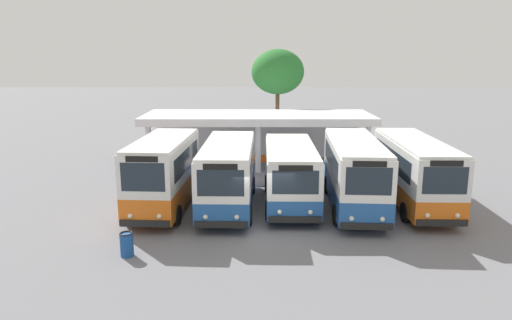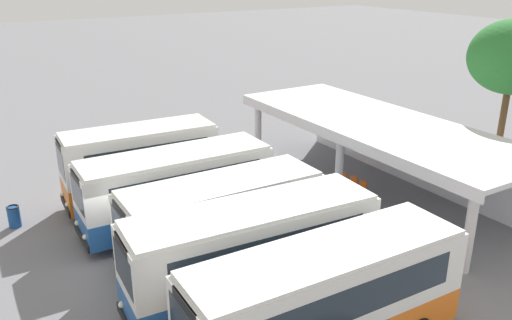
{
  "view_description": "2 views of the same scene",
  "coord_description": "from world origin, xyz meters",
  "px_view_note": "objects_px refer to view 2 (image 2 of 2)",
  "views": [
    {
      "loc": [
        -0.34,
        -18.84,
        7.18
      ],
      "look_at": [
        -0.29,
        5.26,
        1.81
      ],
      "focal_mm": 33.17,
      "sensor_mm": 36.0,
      "label": 1
    },
    {
      "loc": [
        16.34,
        -4.38,
        10.0
      ],
      "look_at": [
        -1.63,
        6.57,
        2.16
      ],
      "focal_mm": 37.14,
      "sensor_mm": 36.0,
      "label": 2
    }
  ],
  "objects_px": {
    "city_bus_nearest_orange": "(140,162)",
    "waiting_chair_second_from_end": "(352,183)",
    "city_bus_second_in_row": "(176,187)",
    "waiting_chair_middle_seat": "(361,188)",
    "city_bus_middle_cream": "(222,215)",
    "litter_bin_apron": "(14,216)",
    "city_bus_fourth_amber": "(252,251)",
    "city_bus_fifth_blue": "(325,298)",
    "waiting_chair_end_by_column": "(341,179)"
  },
  "relations": [
    {
      "from": "city_bus_nearest_orange",
      "to": "waiting_chair_second_from_end",
      "type": "bearing_deg",
      "value": 64.03
    },
    {
      "from": "city_bus_second_in_row",
      "to": "waiting_chair_middle_seat",
      "type": "relative_size",
      "value": 8.96
    },
    {
      "from": "city_bus_middle_cream",
      "to": "litter_bin_apron",
      "type": "bearing_deg",
      "value": -136.26
    },
    {
      "from": "city_bus_fourth_amber",
      "to": "city_bus_fifth_blue",
      "type": "height_order",
      "value": "city_bus_fourth_amber"
    },
    {
      "from": "city_bus_fourth_amber",
      "to": "city_bus_middle_cream",
      "type": "bearing_deg",
      "value": 170.02
    },
    {
      "from": "city_bus_middle_cream",
      "to": "waiting_chair_second_from_end",
      "type": "xyz_separation_m",
      "value": [
        -1.81,
        7.68,
        -1.12
      ]
    },
    {
      "from": "city_bus_nearest_orange",
      "to": "waiting_chair_middle_seat",
      "type": "bearing_deg",
      "value": 60.45
    },
    {
      "from": "city_bus_fourth_amber",
      "to": "waiting_chair_end_by_column",
      "type": "bearing_deg",
      "value": 123.81
    },
    {
      "from": "city_bus_fourth_amber",
      "to": "waiting_chair_second_from_end",
      "type": "height_order",
      "value": "city_bus_fourth_amber"
    },
    {
      "from": "city_bus_fifth_blue",
      "to": "waiting_chair_middle_seat",
      "type": "height_order",
      "value": "city_bus_fifth_blue"
    },
    {
      "from": "city_bus_second_in_row",
      "to": "waiting_chair_second_from_end",
      "type": "bearing_deg",
      "value": 81.82
    },
    {
      "from": "city_bus_second_in_row",
      "to": "litter_bin_apron",
      "type": "relative_size",
      "value": 8.56
    },
    {
      "from": "waiting_chair_end_by_column",
      "to": "waiting_chair_middle_seat",
      "type": "xyz_separation_m",
      "value": [
        1.33,
        0.03,
        0.0
      ]
    },
    {
      "from": "city_bus_middle_cream",
      "to": "waiting_chair_end_by_column",
      "type": "relative_size",
      "value": 8.59
    },
    {
      "from": "city_bus_fourth_amber",
      "to": "city_bus_fifth_blue",
      "type": "bearing_deg",
      "value": 8.37
    },
    {
      "from": "city_bus_second_in_row",
      "to": "city_bus_fifth_blue",
      "type": "bearing_deg",
      "value": 2.33
    },
    {
      "from": "waiting_chair_end_by_column",
      "to": "waiting_chair_second_from_end",
      "type": "bearing_deg",
      "value": 4.97
    },
    {
      "from": "city_bus_nearest_orange",
      "to": "litter_bin_apron",
      "type": "distance_m",
      "value": 5.46
    },
    {
      "from": "city_bus_nearest_orange",
      "to": "city_bus_second_in_row",
      "type": "distance_m",
      "value": 3.01
    },
    {
      "from": "waiting_chair_end_by_column",
      "to": "waiting_chair_second_from_end",
      "type": "height_order",
      "value": "same"
    },
    {
      "from": "city_bus_nearest_orange",
      "to": "city_bus_fifth_blue",
      "type": "relative_size",
      "value": 0.84
    },
    {
      "from": "city_bus_second_in_row",
      "to": "city_bus_middle_cream",
      "type": "height_order",
      "value": "city_bus_second_in_row"
    },
    {
      "from": "city_bus_second_in_row",
      "to": "litter_bin_apron",
      "type": "bearing_deg",
      "value": -120.95
    },
    {
      "from": "city_bus_second_in_row",
      "to": "city_bus_middle_cream",
      "type": "xyz_separation_m",
      "value": [
        2.98,
        0.45,
        -0.1
      ]
    },
    {
      "from": "city_bus_fifth_blue",
      "to": "waiting_chair_end_by_column",
      "type": "distance_m",
      "value": 11.51
    },
    {
      "from": "city_bus_nearest_orange",
      "to": "city_bus_fourth_amber",
      "type": "distance_m",
      "value": 8.96
    },
    {
      "from": "waiting_chair_second_from_end",
      "to": "waiting_chair_middle_seat",
      "type": "bearing_deg",
      "value": -2.65
    },
    {
      "from": "city_bus_middle_cream",
      "to": "city_bus_fifth_blue",
      "type": "height_order",
      "value": "city_bus_fifth_blue"
    },
    {
      "from": "city_bus_nearest_orange",
      "to": "city_bus_middle_cream",
      "type": "bearing_deg",
      "value": 8.02
    },
    {
      "from": "city_bus_nearest_orange",
      "to": "city_bus_fourth_amber",
      "type": "xyz_separation_m",
      "value": [
        8.95,
        0.32,
        -0.06
      ]
    },
    {
      "from": "city_bus_fourth_amber",
      "to": "waiting_chair_middle_seat",
      "type": "height_order",
      "value": "city_bus_fourth_amber"
    },
    {
      "from": "waiting_chair_end_by_column",
      "to": "litter_bin_apron",
      "type": "bearing_deg",
      "value": -105.84
    },
    {
      "from": "city_bus_middle_cream",
      "to": "waiting_chair_second_from_end",
      "type": "relative_size",
      "value": 8.59
    },
    {
      "from": "city_bus_fifth_blue",
      "to": "waiting_chair_end_by_column",
      "type": "height_order",
      "value": "city_bus_fifth_blue"
    },
    {
      "from": "waiting_chair_second_from_end",
      "to": "waiting_chair_end_by_column",
      "type": "bearing_deg",
      "value": -175.03
    },
    {
      "from": "waiting_chair_end_by_column",
      "to": "waiting_chair_middle_seat",
      "type": "bearing_deg",
      "value": 1.17
    },
    {
      "from": "city_bus_middle_cream",
      "to": "city_bus_fourth_amber",
      "type": "xyz_separation_m",
      "value": [
        2.98,
        -0.52,
        0.18
      ]
    },
    {
      "from": "city_bus_fourth_amber",
      "to": "waiting_chair_middle_seat",
      "type": "distance_m",
      "value": 9.26
    },
    {
      "from": "city_bus_nearest_orange",
      "to": "waiting_chair_middle_seat",
      "type": "relative_size",
      "value": 7.83
    },
    {
      "from": "city_bus_nearest_orange",
      "to": "city_bus_middle_cream",
      "type": "height_order",
      "value": "city_bus_nearest_orange"
    },
    {
      "from": "city_bus_fourth_amber",
      "to": "waiting_chair_second_from_end",
      "type": "xyz_separation_m",
      "value": [
        -4.8,
        8.21,
        -1.3
      ]
    },
    {
      "from": "city_bus_middle_cream",
      "to": "waiting_chair_end_by_column",
      "type": "height_order",
      "value": "city_bus_middle_cream"
    },
    {
      "from": "waiting_chair_middle_seat",
      "to": "litter_bin_apron",
      "type": "distance_m",
      "value": 14.71
    },
    {
      "from": "litter_bin_apron",
      "to": "waiting_chair_second_from_end",
      "type": "bearing_deg",
      "value": 71.71
    },
    {
      "from": "waiting_chair_second_from_end",
      "to": "litter_bin_apron",
      "type": "bearing_deg",
      "value": -108.29
    },
    {
      "from": "city_bus_middle_cream",
      "to": "waiting_chair_middle_seat",
      "type": "xyz_separation_m",
      "value": [
        -1.15,
        7.65,
        -1.12
      ]
    },
    {
      "from": "city_bus_nearest_orange",
      "to": "waiting_chair_second_from_end",
      "type": "relative_size",
      "value": 7.83
    },
    {
      "from": "city_bus_middle_cream",
      "to": "city_bus_second_in_row",
      "type": "bearing_deg",
      "value": -171.43
    },
    {
      "from": "city_bus_second_in_row",
      "to": "waiting_chair_second_from_end",
      "type": "relative_size",
      "value": 8.96
    },
    {
      "from": "city_bus_fourth_amber",
      "to": "city_bus_fifth_blue",
      "type": "relative_size",
      "value": 1.0
    }
  ]
}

